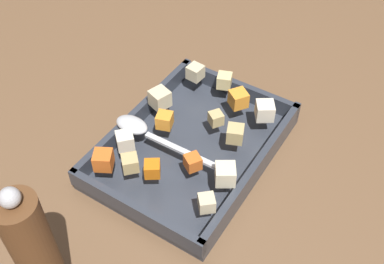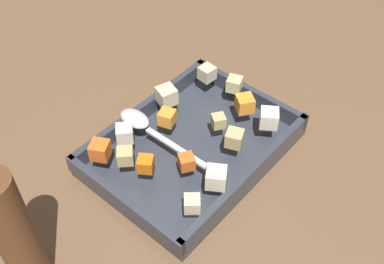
{
  "view_description": "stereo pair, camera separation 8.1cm",
  "coord_description": "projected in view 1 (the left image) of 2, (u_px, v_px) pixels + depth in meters",
  "views": [
    {
      "loc": [
        0.47,
        0.31,
        0.64
      ],
      "look_at": [
        0.0,
        0.01,
        0.06
      ],
      "focal_mm": 44.08,
      "sensor_mm": 36.0,
      "label": 1
    },
    {
      "loc": [
        0.43,
        0.37,
        0.64
      ],
      "look_at": [
        0.0,
        0.01,
        0.06
      ],
      "focal_mm": 44.08,
      "sensor_mm": 36.0,
      "label": 2
    }
  ],
  "objects": [
    {
      "name": "potato_chunk_under_handle",
      "position": [
        160.0,
        98.0,
        0.86
      ],
      "size": [
        0.04,
        0.04,
        0.03
      ],
      "primitive_type": "cube",
      "rotation": [
        0.0,
        0.0,
        1.25
      ],
      "color": "beige",
      "rests_on": "baking_dish"
    },
    {
      "name": "pepper_mill",
      "position": [
        37.0,
        255.0,
        0.58
      ],
      "size": [
        0.05,
        0.05,
        0.25
      ],
      "color": "brown",
      "rests_on": "ground_plane"
    },
    {
      "name": "carrot_chunk_back_center",
      "position": [
        103.0,
        160.0,
        0.76
      ],
      "size": [
        0.04,
        0.04,
        0.03
      ],
      "primitive_type": "cube",
      "rotation": [
        0.0,
        0.0,
        5.22
      ],
      "color": "orange",
      "rests_on": "baking_dish"
    },
    {
      "name": "potato_chunk_corner_sw",
      "position": [
        235.0,
        134.0,
        0.8
      ],
      "size": [
        0.04,
        0.04,
        0.03
      ],
      "primitive_type": "cube",
      "rotation": [
        0.0,
        0.0,
        5.1
      ],
      "color": "tan",
      "rests_on": "baking_dish"
    },
    {
      "name": "carrot_chunk_front_center",
      "position": [
        154.0,
        170.0,
        0.75
      ],
      "size": [
        0.03,
        0.03,
        0.02
      ],
      "primitive_type": "cube",
      "rotation": [
        0.0,
        0.0,
        3.74
      ],
      "color": "orange",
      "rests_on": "baking_dish"
    },
    {
      "name": "parsnip_chunk_far_left",
      "position": [
        125.0,
        140.0,
        0.79
      ],
      "size": [
        0.04,
        0.04,
        0.03
      ],
      "primitive_type": "cube",
      "rotation": [
        0.0,
        0.0,
        3.97
      ],
      "color": "silver",
      "rests_on": "baking_dish"
    },
    {
      "name": "baking_dish",
      "position": [
        192.0,
        149.0,
        0.84
      ],
      "size": [
        0.35,
        0.26,
        0.05
      ],
      "color": "#333842",
      "rests_on": "ground_plane"
    },
    {
      "name": "parsnip_chunk_corner_ne",
      "position": [
        265.0,
        111.0,
        0.84
      ],
      "size": [
        0.04,
        0.04,
        0.03
      ],
      "primitive_type": "cube",
      "rotation": [
        0.0,
        0.0,
        3.73
      ],
      "color": "silver",
      "rests_on": "baking_dish"
    },
    {
      "name": "potato_chunk_near_spoon",
      "position": [
        224.0,
        81.0,
        0.9
      ],
      "size": [
        0.03,
        0.03,
        0.03
      ],
      "primitive_type": "cube",
      "rotation": [
        0.0,
        0.0,
        5.07
      ],
      "color": "#E0CC89",
      "rests_on": "baking_dish"
    },
    {
      "name": "potato_chunk_rim_edge",
      "position": [
        130.0,
        163.0,
        0.76
      ],
      "size": [
        0.04,
        0.04,
        0.03
      ],
      "primitive_type": "cube",
      "rotation": [
        0.0,
        0.0,
        0.8
      ],
      "color": "tan",
      "rests_on": "baking_dish"
    },
    {
      "name": "potato_chunk_heap_side",
      "position": [
        225.0,
        174.0,
        0.74
      ],
      "size": [
        0.04,
        0.04,
        0.03
      ],
      "primitive_type": "cube",
      "rotation": [
        0.0,
        0.0,
        5.28
      ],
      "color": "beige",
      "rests_on": "baking_dish"
    },
    {
      "name": "carrot_chunk_corner_se",
      "position": [
        193.0,
        162.0,
        0.76
      ],
      "size": [
        0.03,
        0.03,
        0.02
      ],
      "primitive_type": "cube",
      "rotation": [
        0.0,
        0.0,
        1.0
      ],
      "color": "orange",
      "rests_on": "baking_dish"
    },
    {
      "name": "potato_chunk_corner_nw",
      "position": [
        216.0,
        118.0,
        0.83
      ],
      "size": [
        0.03,
        0.03,
        0.02
      ],
      "primitive_type": "cube",
      "rotation": [
        0.0,
        0.0,
        4.11
      ],
      "color": "tan",
      "rests_on": "baking_dish"
    },
    {
      "name": "ground_plane",
      "position": [
        189.0,
        151.0,
        0.86
      ],
      "size": [
        4.0,
        4.0,
        0.0
      ],
      "primitive_type": "plane",
      "color": "brown"
    },
    {
      "name": "carrot_chunk_near_left",
      "position": [
        165.0,
        120.0,
        0.82
      ],
      "size": [
        0.03,
        0.03,
        0.03
      ],
      "primitive_type": "cube",
      "rotation": [
        0.0,
        0.0,
        1.89
      ],
      "color": "orange",
      "rests_on": "baking_dish"
    },
    {
      "name": "potato_chunk_mid_right",
      "position": [
        195.0,
        72.0,
        0.91
      ],
      "size": [
        0.03,
        0.03,
        0.03
      ],
      "primitive_type": "cube",
      "rotation": [
        0.0,
        0.0,
        6.19
      ],
      "color": "beige",
      "rests_on": "baking_dish"
    },
    {
      "name": "carrot_chunk_center",
      "position": [
        238.0,
        99.0,
        0.86
      ],
      "size": [
        0.04,
        0.04,
        0.03
      ],
      "primitive_type": "cube",
      "rotation": [
        0.0,
        0.0,
        2.52
      ],
      "color": "orange",
      "rests_on": "baking_dish"
    },
    {
      "name": "potato_chunk_near_right",
      "position": [
        207.0,
        203.0,
        0.7
      ],
      "size": [
        0.03,
        0.03,
        0.02
      ],
      "primitive_type": "cube",
      "rotation": [
        0.0,
        0.0,
        2.3
      ],
      "color": "beige",
      "rests_on": "baking_dish"
    },
    {
      "name": "serving_spoon",
      "position": [
        138.0,
        128.0,
        0.82
      ],
      "size": [
        0.04,
        0.2,
        0.02
      ],
      "rotation": [
        0.0,
        0.0,
        1.58
      ],
      "color": "silver",
      "rests_on": "baking_dish"
    }
  ]
}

